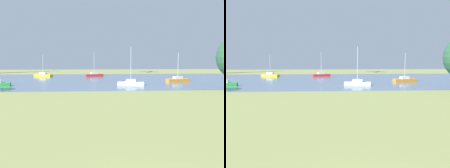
{
  "view_description": "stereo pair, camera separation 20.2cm",
  "coord_description": "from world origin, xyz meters",
  "views": [
    {
      "loc": [
        -1.89,
        -7.77,
        5.0
      ],
      "look_at": [
        0.19,
        21.02,
        2.01
      ],
      "focal_mm": 40.69,
      "sensor_mm": 36.0,
      "label": 1
    },
    {
      "loc": [
        -1.69,
        -7.78,
        5.0
      ],
      "look_at": [
        0.19,
        21.02,
        2.01
      ],
      "focal_mm": 40.69,
      "sensor_mm": 36.0,
      "label": 2
    }
  ],
  "objects": [
    {
      "name": "ground_plane",
      "position": [
        0.0,
        22.0,
        0.0
      ],
      "size": [
        160.0,
        160.0,
        0.0
      ],
      "primitive_type": "plane",
      "color": "#8C9351"
    },
    {
      "name": "sailboat_yellow",
      "position": [
        -15.33,
        60.71,
        0.45
      ],
      "size": [
        5.02,
        3.03,
        5.72
      ],
      "color": "yellow",
      "rests_on": "water_surface"
    },
    {
      "name": "water_surface",
      "position": [
        0.0,
        50.0,
        0.01
      ],
      "size": [
        140.0,
        40.0,
        0.02
      ],
      "primitive_type": "cube",
      "color": "slate",
      "rests_on": "ground"
    },
    {
      "name": "sailboat_white",
      "position": [
        4.82,
        37.75,
        0.46
      ],
      "size": [
        4.99,
        2.33,
        6.99
      ],
      "color": "white",
      "rests_on": "water_surface"
    },
    {
      "name": "sailboat_red",
      "position": [
        -1.77,
        60.76,
        0.46
      ],
      "size": [
        5.03,
        2.81,
        6.49
      ],
      "color": "red",
      "rests_on": "water_surface"
    },
    {
      "name": "sailboat_orange",
      "position": [
        15.73,
        44.18,
        0.45
      ],
      "size": [
        5.0,
        2.4,
        6.01
      ],
      "color": "orange",
      "rests_on": "water_surface"
    }
  ]
}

